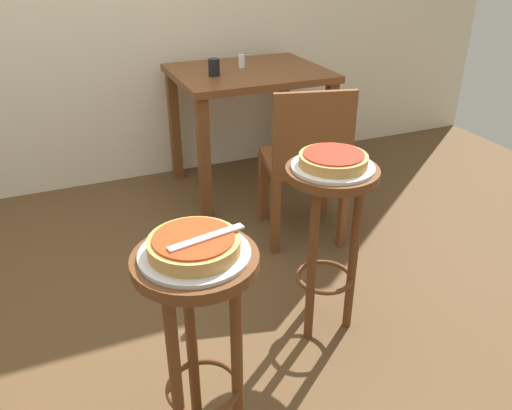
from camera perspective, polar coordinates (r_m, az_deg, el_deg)
name	(u,v)px	position (r m, az deg, el deg)	size (l,w,h in m)	color
ground_plane	(161,330)	(2.29, -10.42, -13.39)	(6.00, 6.00, 0.00)	brown
stool_foreground	(199,316)	(1.51, -6.34, -12.04)	(0.35, 0.35, 0.73)	#5B3319
serving_plate_foreground	(195,254)	(1.39, -6.79, -5.35)	(0.30, 0.30, 0.01)	silver
pizza_foreground	(194,245)	(1.37, -6.86, -4.36)	(0.25, 0.25, 0.05)	tan
stool_middle	(329,217)	(2.01, 8.05, -1.31)	(0.35, 0.35, 0.73)	#5B3319
serving_plate_middle	(333,167)	(1.91, 8.46, 4.21)	(0.31, 0.31, 0.01)	silver
pizza_middle	(333,159)	(1.90, 8.52, 5.00)	(0.25, 0.25, 0.05)	tan
dining_table	(249,91)	(3.22, -0.83, 12.45)	(0.90, 0.73, 0.77)	brown
cup_near_edge	(214,67)	(3.05, -4.66, 14.91)	(0.07, 0.07, 0.10)	black
condiment_shaker	(242,61)	(3.24, -1.59, 15.59)	(0.04, 0.04, 0.08)	white
wooden_chair	(306,159)	(2.66, 5.56, 5.02)	(0.48, 0.48, 0.85)	brown
pizza_server_knife	(207,237)	(1.35, -5.46, -3.57)	(0.22, 0.02, 0.01)	silver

